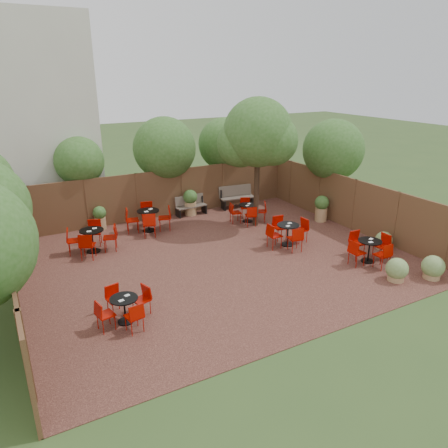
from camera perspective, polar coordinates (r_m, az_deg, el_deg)
ground at (r=14.06m, az=-1.01°, el=-4.82°), size 80.00×80.00×0.00m
courtyard_paving at (r=14.05m, az=-1.01°, el=-4.78°), size 12.00×10.00×0.02m
fence_back at (r=18.02m, az=-8.51°, el=3.98°), size 12.00×0.08×2.00m
fence_left at (r=12.31m, az=-26.70°, el=-5.72°), size 0.08×10.00×2.00m
fence_right at (r=17.15m, az=16.99°, el=2.49°), size 0.08×10.00×2.00m
neighbour_building at (r=19.44m, az=-25.10°, el=12.55°), size 5.00×4.00×8.00m
overhang_foliage at (r=14.68m, az=-11.35°, el=7.21°), size 15.91×10.83×2.66m
courtyard_tree at (r=16.25m, az=4.57°, el=11.64°), size 2.76×2.66×4.99m
park_bench_left at (r=18.27m, az=-4.51°, el=2.56°), size 1.39×0.53×0.84m
park_bench_right at (r=19.27m, az=1.69°, el=3.76°), size 1.63×0.69×0.98m
bistro_tables at (r=14.80m, az=-2.07°, el=-1.57°), size 9.42×7.78×0.96m
planters at (r=17.07m, az=-6.08°, el=1.71°), size 11.71×3.97×1.10m
low_shrubs at (r=14.31m, az=23.30°, el=-4.56°), size 2.15×2.90×0.72m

